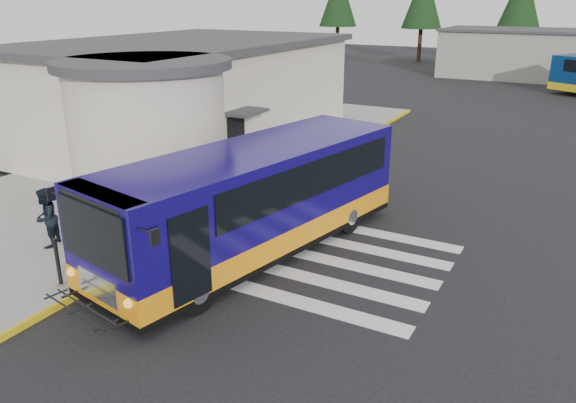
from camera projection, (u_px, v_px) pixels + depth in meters
The scene contains 9 objects.
ground at pixel (328, 247), 16.35m from camera, with size 140.00×140.00×0.00m, color black.
sidewalk at pixel (174, 167), 23.68m from camera, with size 10.00×34.00×0.15m, color gray.
curb_strip at pixel (276, 185), 21.44m from camera, with size 0.12×34.00×0.16m, color gold.
station_building at pixel (180, 95), 26.05m from camera, with size 12.70×18.70×4.80m.
crosswalk at pixel (300, 253), 15.91m from camera, with size 8.00×5.35×0.01m.
transit_bus at pixel (254, 204), 15.53m from camera, with size 5.19×11.01×3.02m.
pedestrian_a at pixel (91, 240), 14.22m from camera, with size 0.66×0.43×1.80m, color black.
pedestrian_b at pixel (45, 218), 15.75m from camera, with size 0.83×0.65×1.71m, color black.
bollard at pixel (58, 262), 13.72m from camera, with size 0.10×0.10×1.21m, color black.
Camera 1 is at (6.14, -13.63, 6.84)m, focal length 35.00 mm.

